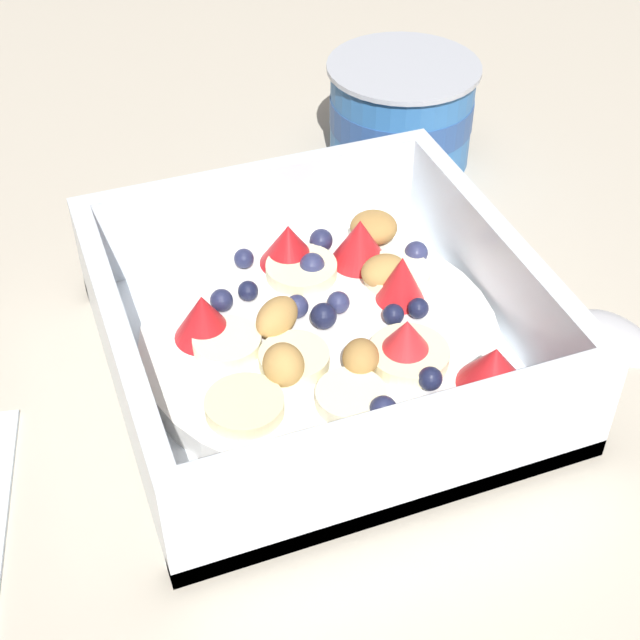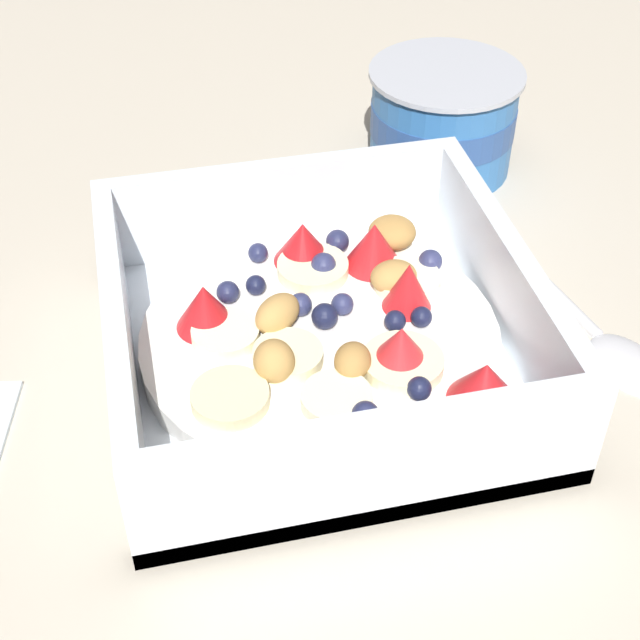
% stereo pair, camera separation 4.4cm
% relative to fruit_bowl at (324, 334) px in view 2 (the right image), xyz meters
% --- Properties ---
extents(ground_plane, '(2.40, 2.40, 0.00)m').
position_rel_fruit_bowl_xyz_m(ground_plane, '(-0.02, -0.01, -0.02)').
color(ground_plane, beige).
extents(fruit_bowl, '(0.20, 0.20, 0.06)m').
position_rel_fruit_bowl_xyz_m(fruit_bowl, '(0.00, 0.00, 0.00)').
color(fruit_bowl, white).
rests_on(fruit_bowl, ground).
extents(spoon, '(0.05, 0.17, 0.01)m').
position_rel_fruit_bowl_xyz_m(spoon, '(0.14, -0.01, -0.02)').
color(spoon, silver).
rests_on(spoon, ground).
extents(yogurt_cup, '(0.09, 0.09, 0.07)m').
position_rel_fruit_bowl_xyz_m(yogurt_cup, '(0.11, 0.16, 0.01)').
color(yogurt_cup, '#3370B7').
rests_on(yogurt_cup, ground).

